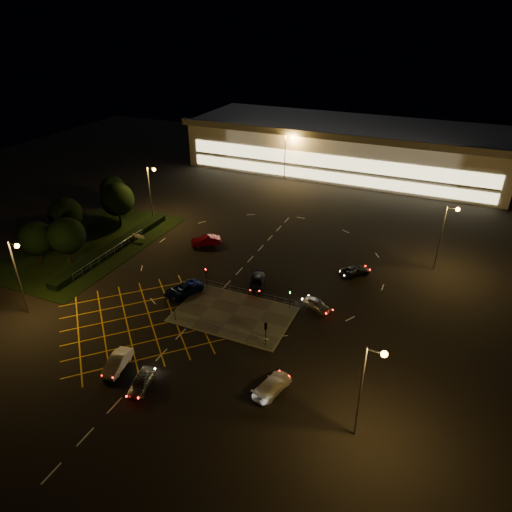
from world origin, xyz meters
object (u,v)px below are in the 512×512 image
at_px(signal_sw, 174,305).
at_px(car_approach_white, 272,385).
at_px(signal_nw, 206,274).
at_px(car_right_silver, 317,304).
at_px(car_left_blue, 183,289).
at_px(signal_se, 266,329).
at_px(signal_ne, 290,293).
at_px(car_near_silver, 141,382).
at_px(car_queue_white, 117,362).
at_px(car_east_grey, 355,271).
at_px(car_far_dkgrey, 257,282).
at_px(car_circ_red, 206,241).

relative_size(signal_sw, car_approach_white, 0.63).
bearing_deg(signal_nw, car_right_silver, 5.42).
distance_m(signal_nw, car_left_blue, 3.70).
height_order(signal_nw, car_approach_white, signal_nw).
relative_size(signal_se, signal_ne, 1.00).
bearing_deg(car_right_silver, car_near_silver, 175.79).
height_order(signal_se, signal_ne, same).
bearing_deg(car_queue_white, car_east_grey, 47.00).
relative_size(signal_sw, car_near_silver, 0.77).
relative_size(signal_se, car_far_dkgrey, 0.64).
distance_m(car_queue_white, car_circ_red, 29.57).
relative_size(signal_ne, car_queue_white, 0.70).
bearing_deg(signal_se, car_circ_red, -46.31).
distance_m(car_near_silver, car_queue_white, 4.23).
bearing_deg(signal_sw, car_near_silver, 105.20).
height_order(car_near_silver, car_queue_white, car_queue_white).
distance_m(signal_nw, signal_ne, 12.00).
height_order(signal_ne, car_approach_white, signal_ne).
height_order(car_queue_white, car_left_blue, car_left_blue).
xyz_separation_m(signal_sw, car_near_silver, (2.97, -10.91, -1.67)).
xyz_separation_m(signal_ne, car_circ_red, (-18.58, 11.46, -1.59)).
distance_m(signal_sw, car_far_dkgrey, 12.81).
relative_size(signal_ne, car_near_silver, 0.77).
bearing_deg(signal_ne, car_east_grey, 64.27).
height_order(car_circ_red, car_east_grey, car_circ_red).
bearing_deg(car_circ_red, car_left_blue, -16.74).
height_order(car_far_dkgrey, car_east_grey, car_far_dkgrey).
distance_m(car_near_silver, car_far_dkgrey, 22.29).
relative_size(signal_nw, car_circ_red, 0.66).
relative_size(signal_sw, car_east_grey, 0.72).
height_order(signal_se, car_east_grey, signal_se).
relative_size(signal_sw, signal_ne, 1.00).
bearing_deg(car_circ_red, signal_nw, -4.32).
distance_m(car_circ_red, car_approach_white, 33.55).
height_order(car_near_silver, car_circ_red, car_circ_red).
bearing_deg(car_approach_white, signal_ne, -62.85).
distance_m(car_queue_white, car_left_blue, 15.12).
distance_m(car_near_silver, car_approach_white, 13.20).
bearing_deg(signal_sw, car_right_silver, -148.17).
relative_size(signal_ne, car_circ_red, 0.66).
bearing_deg(car_queue_white, signal_se, 25.86).
xyz_separation_m(signal_nw, car_east_grey, (17.70, 11.82, -1.76)).
height_order(signal_ne, car_left_blue, signal_ne).
distance_m(car_left_blue, car_right_silver, 17.82).
xyz_separation_m(signal_se, car_left_blue, (-14.19, 5.48, -1.62)).
relative_size(car_right_silver, car_circ_red, 0.80).
bearing_deg(signal_ne, signal_nw, 180.00).
relative_size(signal_sw, car_right_silver, 0.83).
bearing_deg(car_right_silver, signal_ne, 141.13).
height_order(signal_ne, car_right_silver, signal_ne).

